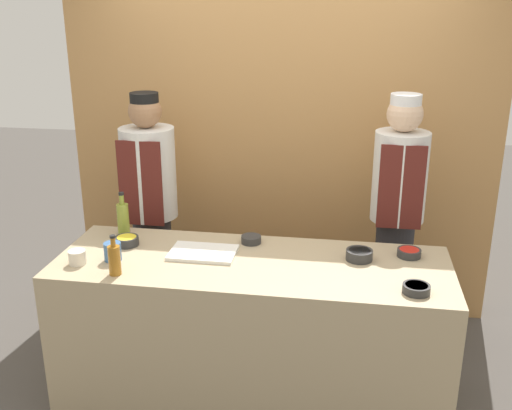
# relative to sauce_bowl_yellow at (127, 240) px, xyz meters

# --- Properties ---
(ground_plane) EXTENTS (14.00, 14.00, 0.00)m
(ground_plane) POSITION_rel_sauce_bowl_yellow_xyz_m (0.77, -0.11, -0.91)
(ground_plane) COLOR #4C4742
(cabinet_wall) EXTENTS (3.09, 0.18, 2.40)m
(cabinet_wall) POSITION_rel_sauce_bowl_yellow_xyz_m (0.77, 1.15, 0.29)
(cabinet_wall) COLOR #B7844C
(cabinet_wall) RESTS_ON ground_plane
(counter) EXTENTS (2.20, 0.77, 0.89)m
(counter) POSITION_rel_sauce_bowl_yellow_xyz_m (0.77, -0.11, -0.47)
(counter) COLOR tan
(counter) RESTS_ON ground_plane
(sauce_bowl_yellow) EXTENTS (0.14, 0.14, 0.05)m
(sauce_bowl_yellow) POSITION_rel_sauce_bowl_yellow_xyz_m (0.00, 0.00, 0.00)
(sauce_bowl_yellow) COLOR #2D2D2D
(sauce_bowl_yellow) RESTS_ON counter
(sauce_bowl_green) EXTENTS (0.12, 0.12, 0.04)m
(sauce_bowl_green) POSITION_rel_sauce_bowl_yellow_xyz_m (0.72, 0.15, -0.00)
(sauce_bowl_green) COLOR #2D2D2D
(sauce_bowl_green) RESTS_ON counter
(sauce_bowl_orange) EXTENTS (0.15, 0.15, 0.06)m
(sauce_bowl_orange) POSITION_rel_sauce_bowl_yellow_xyz_m (1.36, 0.01, 0.00)
(sauce_bowl_orange) COLOR #2D2D2D
(sauce_bowl_orange) RESTS_ON counter
(sauce_bowl_brown) EXTENTS (0.14, 0.14, 0.04)m
(sauce_bowl_brown) POSITION_rel_sauce_bowl_yellow_xyz_m (1.64, -0.35, -0.00)
(sauce_bowl_brown) COLOR #2D2D2D
(sauce_bowl_brown) RESTS_ON counter
(sauce_bowl_red) EXTENTS (0.13, 0.13, 0.04)m
(sauce_bowl_red) POSITION_rel_sauce_bowl_yellow_xyz_m (1.64, 0.10, -0.00)
(sauce_bowl_red) COLOR #2D2D2D
(sauce_bowl_red) RESTS_ON counter
(cutting_board) EXTENTS (0.38, 0.26, 0.02)m
(cutting_board) POSITION_rel_sauce_bowl_yellow_xyz_m (0.48, -0.06, -0.02)
(cutting_board) COLOR white
(cutting_board) RESTS_ON counter
(bottle_amber) EXTENTS (0.07, 0.07, 0.22)m
(bottle_amber) POSITION_rel_sauce_bowl_yellow_xyz_m (0.08, -0.39, 0.06)
(bottle_amber) COLOR #9E661E
(bottle_amber) RESTS_ON counter
(bottle_oil) EXTENTS (0.07, 0.07, 0.28)m
(bottle_oil) POSITION_rel_sauce_bowl_yellow_xyz_m (-0.08, 0.16, 0.08)
(bottle_oil) COLOR olive
(bottle_oil) RESTS_ON counter
(cup_blue) EXTENTS (0.10, 0.10, 0.10)m
(cup_blue) POSITION_rel_sauce_bowl_yellow_xyz_m (0.00, -0.22, 0.02)
(cup_blue) COLOR #386093
(cup_blue) RESTS_ON counter
(cup_cream) EXTENTS (0.10, 0.10, 0.08)m
(cup_cream) POSITION_rel_sauce_bowl_yellow_xyz_m (-0.17, -0.30, 0.01)
(cup_cream) COLOR silver
(cup_cream) RESTS_ON counter
(chef_left) EXTENTS (0.37, 0.37, 1.69)m
(chef_left) POSITION_rel_sauce_bowl_yellow_xyz_m (-0.06, 0.62, 0.00)
(chef_left) COLOR #28282D
(chef_left) RESTS_ON ground_plane
(chef_right) EXTENTS (0.34, 0.34, 1.72)m
(chef_right) POSITION_rel_sauce_bowl_yellow_xyz_m (1.60, 0.62, 0.03)
(chef_right) COLOR #28282D
(chef_right) RESTS_ON ground_plane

